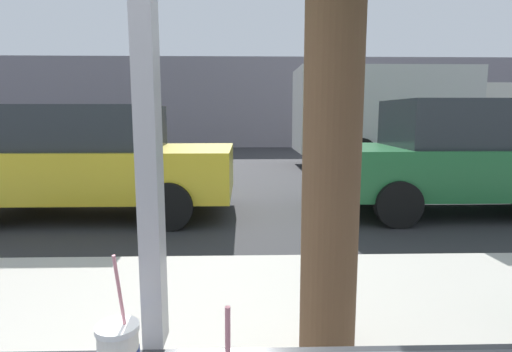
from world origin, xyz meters
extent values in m
plane|color=#2D2D30|center=(0.00, 8.00, 0.00)|extent=(60.00, 60.00, 0.00)
cube|color=#B2ADA3|center=(0.00, 1.60, 0.08)|extent=(16.00, 2.80, 0.15)
cube|color=#9E9EA3|center=(0.00, 0.08, 1.67)|extent=(0.05, 0.08, 1.41)
cube|color=gray|center=(0.00, 18.63, 2.03)|extent=(28.00, 1.20, 4.05)
cylinder|color=black|center=(-0.04, -0.11, 1.09)|extent=(0.07, 0.07, 0.01)
cylinder|color=white|center=(-0.04, -0.11, 1.10)|extent=(0.09, 0.09, 0.01)
cylinder|color=pink|center=(-0.02, -0.11, 1.16)|extent=(0.01, 0.04, 0.20)
cube|color=gold|center=(-2.07, 5.38, 0.67)|extent=(4.21, 1.86, 0.70)
cube|color=#282D33|center=(-2.18, 5.38, 1.34)|extent=(2.19, 1.63, 0.63)
cylinder|color=black|center=(-0.77, 6.31, 0.32)|extent=(0.64, 0.18, 0.64)
cylinder|color=black|center=(-0.77, 4.45, 0.32)|extent=(0.64, 0.18, 0.64)
cylinder|color=black|center=(-3.38, 6.31, 0.32)|extent=(0.64, 0.18, 0.64)
cube|color=#236B38|center=(3.69, 5.38, 0.68)|extent=(4.47, 1.77, 0.71)
cube|color=#282D33|center=(3.68, 5.38, 1.38)|extent=(2.33, 1.56, 0.71)
cylinder|color=black|center=(2.30, 6.27, 0.32)|extent=(0.64, 0.18, 0.64)
cylinder|color=black|center=(2.30, 4.49, 0.32)|extent=(0.64, 0.18, 0.64)
cube|color=beige|center=(4.18, 11.12, 1.63)|extent=(4.87, 2.20, 2.36)
cube|color=beige|center=(7.41, 11.12, 1.40)|extent=(1.90, 2.10, 1.90)
cylinder|color=black|center=(7.41, 12.17, 0.45)|extent=(0.90, 0.24, 0.90)
cylinder|color=black|center=(7.41, 10.07, 0.45)|extent=(0.90, 0.24, 0.90)
cylinder|color=black|center=(3.32, 12.22, 0.45)|extent=(0.90, 0.24, 0.90)
cylinder|color=black|center=(3.32, 10.02, 0.45)|extent=(0.90, 0.24, 0.90)
cylinder|color=brown|center=(0.69, 1.26, 1.42)|extent=(0.31, 0.31, 2.54)
camera|label=1|loc=(0.22, -0.90, 1.53)|focal=29.02mm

